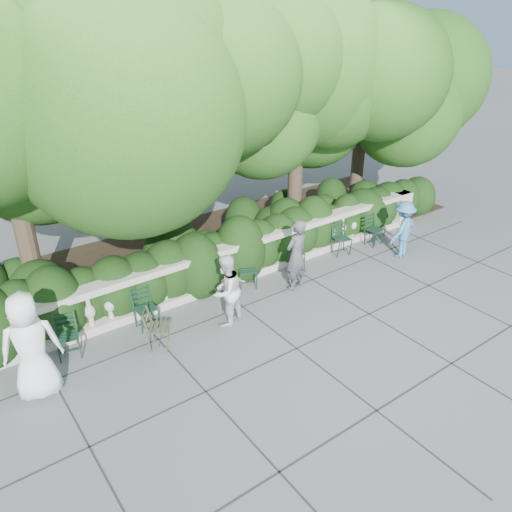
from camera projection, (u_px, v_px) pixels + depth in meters
ground at (284, 316)px, 10.44m from camera, size 90.00×90.00×0.00m
balustrade at (236, 263)px, 11.52m from camera, size 12.00×0.44×1.00m
shrub_hedge at (210, 262)px, 12.60m from camera, size 15.00×2.60×1.70m
tree_canopy at (224, 96)px, 11.30m from camera, size 15.04×6.52×6.78m
chair_a at (151, 330)px, 9.98m from camera, size 0.44×0.48×0.84m
chair_b at (72, 361)px, 9.14m from camera, size 0.54×0.57×0.84m
chair_c at (249, 290)px, 11.39m from camera, size 0.61×0.63×0.84m
chair_d at (343, 256)px, 12.89m from camera, size 0.54×0.57×0.84m
chair_e at (296, 271)px, 12.18m from camera, size 0.58×0.61×0.84m
chair_f at (377, 246)px, 13.43m from camera, size 0.48×0.51×0.84m
chair_weathered at (168, 347)px, 9.52m from camera, size 0.64×0.63×0.84m
person_businessman at (31, 346)px, 7.97m from camera, size 1.04×0.79×1.91m
person_woman_grey at (296, 255)px, 11.11m from camera, size 0.67×0.50×1.68m
person_casual_man at (226, 291)px, 9.89m from camera, size 0.90×0.82×1.52m
person_older_blue at (403, 229)px, 12.59m from camera, size 1.04×0.70×1.49m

